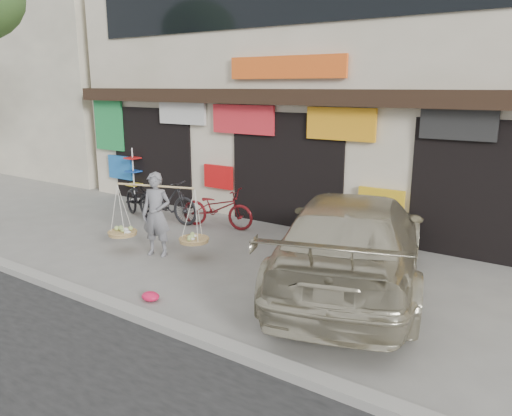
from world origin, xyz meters
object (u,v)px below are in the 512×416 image
Objects in this scene: street_vendor at (157,218)px; bike_1 at (167,200)px; bike_2 at (217,208)px; display_rack at (134,180)px; bike_0 at (140,199)px; suv at (353,240)px.

street_vendor reaches higher than bike_1.
street_vendor reaches higher than bike_2.
display_rack is (-3.82, 0.83, 0.15)m from bike_2.
display_rack is at bearing 125.68° from street_vendor.
street_vendor is 3.01m from bike_0.
suv is at bearing -76.63° from bike_0.
street_vendor is 5.12m from display_rack.
display_rack is (-2.51, 1.19, 0.07)m from bike_1.
bike_0 is 0.32× the size of suv.
bike_2 is at bearing 79.70° from street_vendor.
bike_1 is at bearing 112.73° from street_vendor.
suv reaches higher than bike_2.
bike_1 is (0.84, 0.11, 0.06)m from bike_0.
bike_2 is at bearing -12.32° from display_rack.
bike_1 is 1.36m from bike_2.
bike_1 is 0.31× the size of suv.
suv is 8.25m from display_rack.
bike_0 is at bearing 89.25° from bike_2.
display_rack is at bearing 60.86° from bike_1.
suv is (5.41, -1.12, 0.24)m from bike_1.
street_vendor is 3.89m from suv.
bike_0 is 1.22× the size of display_rack.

